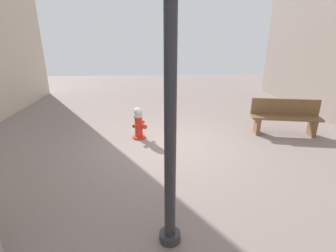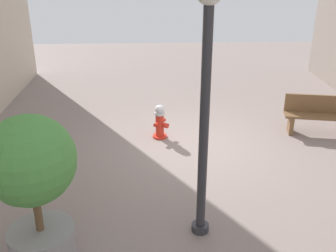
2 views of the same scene
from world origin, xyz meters
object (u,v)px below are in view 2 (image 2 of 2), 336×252
fire_hydrant (160,121)px  street_lamp (206,89)px  planter_tree (32,177)px  bench_near (322,114)px

fire_hydrant → street_lamp: bearing=98.6°
fire_hydrant → street_lamp: (-0.54, 3.57, 1.98)m
fire_hydrant → planter_tree: size_ratio=0.37×
fire_hydrant → street_lamp: street_lamp is taller
planter_tree → street_lamp: street_lamp is taller
bench_near → planter_tree: bearing=35.4°
planter_tree → street_lamp: bearing=-168.5°
bench_near → street_lamp: bearing=46.7°
bench_near → planter_tree: 7.14m
planter_tree → bench_near: bearing=-144.6°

